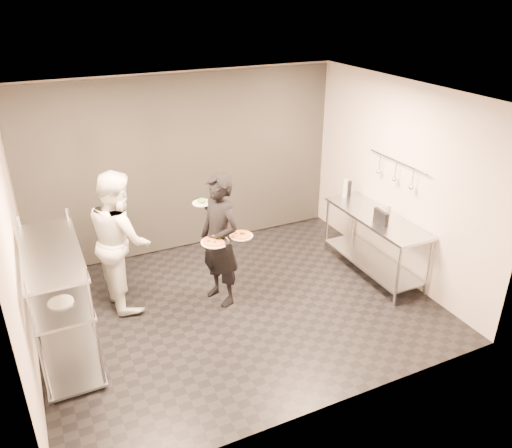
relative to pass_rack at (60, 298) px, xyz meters
name	(u,v)px	position (x,y,z in m)	size (l,w,h in m)	color
room_shell	(204,181)	(2.15, 1.18, 0.63)	(5.00, 4.00, 2.80)	black
pass_rack	(60,298)	(0.00, 0.00, 0.00)	(0.60, 1.60, 1.50)	#ACAEB3
prep_counter	(375,234)	(4.33, 0.00, -0.14)	(0.60, 1.80, 0.92)	#ACAEB3
utensil_rail	(396,172)	(4.58, 0.00, 0.78)	(0.07, 1.20, 0.31)	#ACAEB3
waiter	(220,241)	(2.02, 0.27, 0.14)	(0.66, 0.43, 1.82)	black
chef	(120,239)	(0.85, 0.80, 0.16)	(0.91, 0.71, 1.87)	silver
pizza_plate_near	(215,241)	(1.89, 0.07, 0.25)	(0.36, 0.36, 0.05)	silver
pizza_plate_far	(241,235)	(2.22, 0.03, 0.29)	(0.29, 0.29, 0.05)	silver
salad_plate	(202,201)	(1.91, 0.59, 0.59)	(0.26, 0.26, 0.07)	silver
pos_monitor	(381,217)	(4.21, -0.23, 0.25)	(0.06, 0.28, 0.20)	black
bottle_green	(345,188)	(4.32, 0.80, 0.29)	(0.08, 0.08, 0.29)	#9BA799
bottle_clear	(388,213)	(4.37, -0.17, 0.27)	(0.07, 0.07, 0.23)	#9BA799
bottle_dark	(349,189)	(4.38, 0.79, 0.28)	(0.07, 0.07, 0.25)	black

